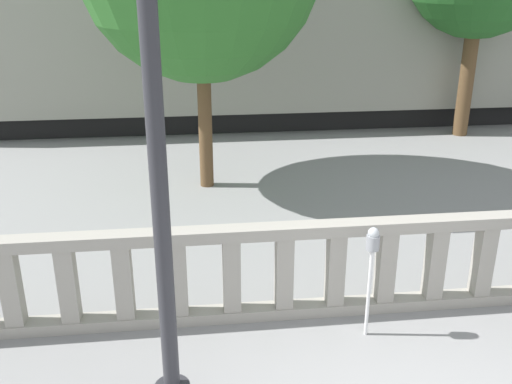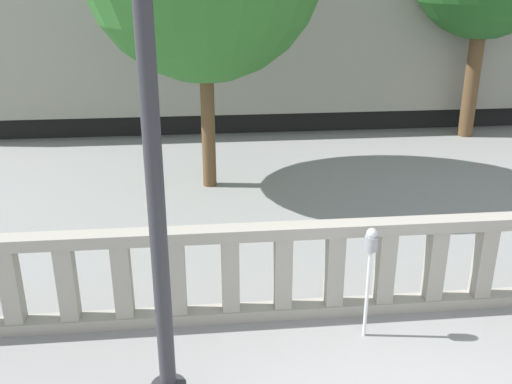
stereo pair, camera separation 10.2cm
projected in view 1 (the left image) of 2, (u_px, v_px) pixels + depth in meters
balustrade at (361, 267)px, 6.76m from camera, size 14.02×0.24×1.19m
parking_meter at (372, 253)px, 6.13m from camera, size 0.15×0.15×1.34m
train_near at (400, 45)px, 15.59m from camera, size 24.94×3.12×4.40m
train_far at (135, 18)px, 28.87m from camera, size 26.78×3.02×3.85m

